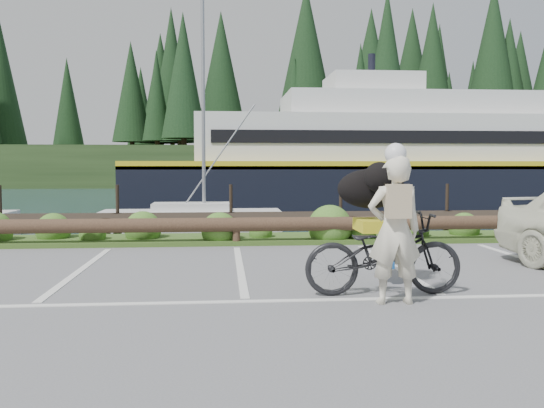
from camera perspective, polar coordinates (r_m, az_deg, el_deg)
The scene contains 7 objects.
ground at distance 7.74m, azimuth -2.75°, elevation -8.96°, with size 72.00×72.00×0.00m, color #5E5E61.
harbor_backdrop at distance 86.07m, azimuth -4.43°, elevation 2.83°, with size 170.00×160.00×30.00m.
vegetation_strip at distance 12.95m, azimuth -3.62°, elevation -3.48°, with size 34.00×1.60×0.10m, color #3D5B21.
log_rail at distance 12.26m, azimuth -3.54°, elevation -4.14°, with size 32.00×0.30×0.60m, color #443021, non-canonical shape.
bicycle at distance 7.77m, azimuth 10.97°, elevation -4.85°, with size 0.73×2.09×1.10m, color black.
cyclist at distance 7.26m, azimuth 12.04°, elevation -2.55°, with size 0.67×0.44×1.84m, color beige.
dog at distance 8.33m, azimuth 9.82°, elevation 1.52°, with size 0.99×0.48×0.57m, color black.
Camera 1 is at (-0.27, -7.54, 1.73)m, focal length 38.00 mm.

